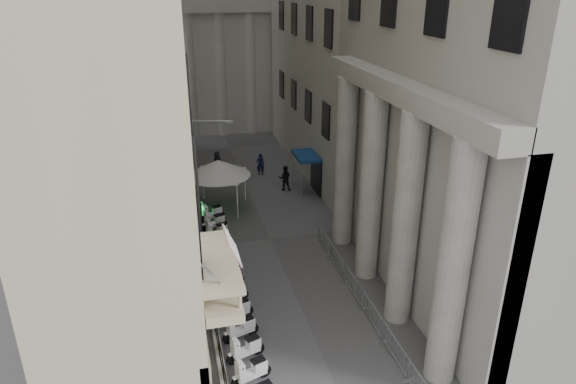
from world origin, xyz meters
name	(u,v)px	position (x,y,z in m)	size (l,w,h in m)	color
iron_fence	(202,256)	(-4.30, 18.00, 0.00)	(0.30, 28.00, 1.40)	black
blue_awning	(306,192)	(4.15, 26.00, 0.00)	(1.60, 3.00, 3.00)	navy
scooter_2	(252,382)	(-3.19, 7.38, 0.00)	(0.56, 1.40, 1.50)	white
scooter_3	(246,359)	(-3.19, 8.77, 0.00)	(0.56, 1.40, 1.50)	white
scooter_4	(241,338)	(-3.19, 10.16, 0.00)	(0.56, 1.40, 1.50)	white
scooter_5	(237,320)	(-3.19, 11.55, 0.00)	(0.56, 1.40, 1.50)	white
scooter_6	(233,303)	(-3.19, 12.94, 0.00)	(0.56, 1.40, 1.50)	white
scooter_7	(229,288)	(-3.19, 14.33, 0.00)	(0.56, 1.40, 1.50)	white
scooter_8	(226,274)	(-3.19, 15.72, 0.00)	(0.56, 1.40, 1.50)	white
scooter_9	(223,262)	(-3.19, 17.11, 0.00)	(0.56, 1.40, 1.50)	white
scooter_10	(220,250)	(-3.19, 18.50, 0.00)	(0.56, 1.40, 1.50)	white
scooter_11	(218,239)	(-3.19, 19.90, 0.00)	(0.56, 1.40, 1.50)	white
scooter_12	(215,230)	(-3.19, 21.29, 0.00)	(0.56, 1.40, 1.50)	white
scooter_13	(213,221)	(-3.19, 22.68, 0.00)	(0.56, 1.40, 1.50)	white
barrier_1	(394,360)	(2.88, 7.22, 0.00)	(0.60, 2.40, 1.10)	#979A9E
barrier_2	(372,325)	(2.88, 9.72, 0.00)	(0.60, 2.40, 1.10)	#979A9E
barrier_3	(353,295)	(2.88, 12.22, 0.00)	(0.60, 2.40, 1.10)	#979A9E
barrier_4	(337,270)	(2.88, 14.72, 0.00)	(0.60, 2.40, 1.10)	#979A9E
barrier_5	(324,249)	(2.88, 17.22, 0.00)	(0.60, 2.40, 1.10)	#979A9E
security_tent	(211,166)	(-2.87, 25.17, 2.98)	(4.39, 4.39, 3.57)	white
street_lamp	(201,170)	(-3.88, 20.55, 4.39)	(2.39, 0.70, 7.43)	gray
info_kiosk	(197,208)	(-4.19, 22.75, 0.99)	(0.57, 0.96, 1.96)	black
pedestrian_a	(260,164)	(1.53, 30.51, 0.91)	(0.67, 0.44, 1.83)	#0E0D37
pedestrian_b	(285,178)	(2.73, 26.83, 0.97)	(0.94, 0.73, 1.94)	black
pedestrian_c	(217,161)	(-1.79, 32.45, 0.82)	(0.81, 0.52, 1.65)	black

